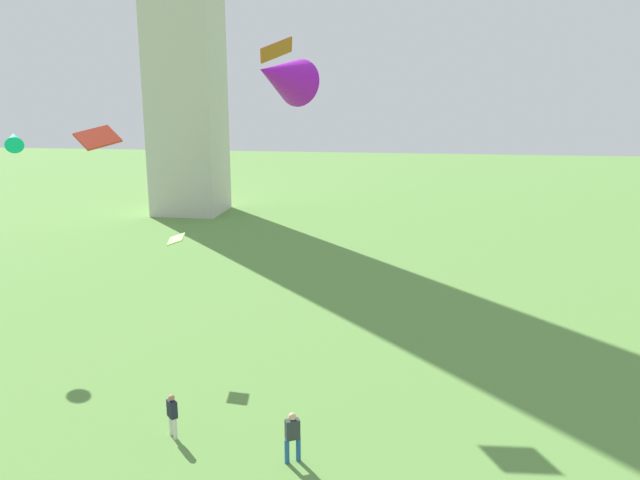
{
  "coord_description": "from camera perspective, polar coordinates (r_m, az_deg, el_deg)",
  "views": [
    {
      "loc": [
        5.23,
        -1.71,
        11.93
      ],
      "look_at": [
        2.15,
        19.82,
        6.74
      ],
      "focal_mm": 35.72,
      "sensor_mm": 36.0,
      "label": 1
    }
  ],
  "objects": [
    {
      "name": "kite_flying_5",
      "position": [
        36.45,
        -25.73,
        8.13
      ],
      "size": [
        1.62,
        1.81,
        1.36
      ],
      "rotation": [
        0.0,
        0.0,
        3.72
      ],
      "color": "#0AC792"
    },
    {
      "name": "kite_flying_4",
      "position": [
        29.71,
        -12.76,
        0.07
      ],
      "size": [
        0.91,
        1.14,
        0.39
      ],
      "rotation": [
        0.0,
        0.0,
        1.78
      ],
      "color": "#82DE33"
    },
    {
      "name": "kite_flying_0",
      "position": [
        27.45,
        -19.28,
        8.65
      ],
      "size": [
        1.7,
        1.74,
        0.94
      ],
      "rotation": [
        0.0,
        0.0,
        0.99
      ],
      "color": "red"
    },
    {
      "name": "person_2",
      "position": [
        23.53,
        -13.09,
        -14.87
      ],
      "size": [
        0.46,
        0.47,
        1.61
      ],
      "rotation": [
        0.0,
        0.0,
        2.33
      ],
      "color": "silver",
      "rests_on": "ground_plane"
    },
    {
      "name": "kite_flying_3",
      "position": [
        16.9,
        -3.56,
        14.41
      ],
      "size": [
        1.95,
        2.32,
        1.57
      ],
      "rotation": [
        0.0,
        0.0,
        5.88
      ],
      "color": "purple"
    },
    {
      "name": "person_4",
      "position": [
        21.59,
        -2.48,
        -17.0
      ],
      "size": [
        0.53,
        0.45,
        1.76
      ],
      "rotation": [
        0.0,
        0.0,
        3.63
      ],
      "color": "#235693",
      "rests_on": "ground_plane"
    },
    {
      "name": "kite_flying_1",
      "position": [
        32.51,
        -3.94,
        16.6
      ],
      "size": [
        1.68,
        1.7,
        1.28
      ],
      "rotation": [
        0.0,
        0.0,
        3.59
      ],
      "color": "#BD5A1F"
    }
  ]
}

